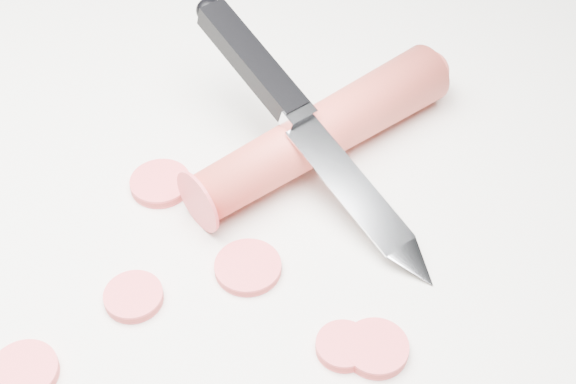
{
  "coord_description": "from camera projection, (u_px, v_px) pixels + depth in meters",
  "views": [
    {
      "loc": [
        0.04,
        -0.32,
        0.36
      ],
      "look_at": [
        0.03,
        0.0,
        0.02
      ],
      "focal_mm": 50.0,
      "sensor_mm": 36.0,
      "label": 1
    }
  ],
  "objects": [
    {
      "name": "ground",
      "position": [
        234.0,
        214.0,
        0.48
      ],
      "size": [
        2.4,
        2.4,
        0.0
      ],
      "primitive_type": "plane",
      "color": "silver",
      "rests_on": "ground"
    },
    {
      "name": "carrot",
      "position": [
        322.0,
        132.0,
        0.5
      ],
      "size": [
        0.17,
        0.15,
        0.03
      ],
      "primitive_type": "cylinder",
      "rotation": [
        1.57,
        0.0,
        -0.87
      ],
      "color": "red",
      "rests_on": "ground"
    },
    {
      "name": "carrot_slice_0",
      "position": [
        24.0,
        372.0,
        0.4
      ],
      "size": [
        0.03,
        0.03,
        0.01
      ],
      "primitive_type": "cylinder",
      "color": "#EA424A",
      "rests_on": "ground"
    },
    {
      "name": "carrot_slice_1",
      "position": [
        134.0,
        297.0,
        0.43
      ],
      "size": [
        0.03,
        0.03,
        0.01
      ],
      "primitive_type": "cylinder",
      "color": "#EA424A",
      "rests_on": "ground"
    },
    {
      "name": "carrot_slice_2",
      "position": [
        248.0,
        267.0,
        0.45
      ],
      "size": [
        0.04,
        0.04,
        0.01
      ],
      "primitive_type": "cylinder",
      "color": "#EA424A",
      "rests_on": "ground"
    },
    {
      "name": "carrot_slice_3",
      "position": [
        343.0,
        346.0,
        0.41
      ],
      "size": [
        0.03,
        0.03,
        0.01
      ],
      "primitive_type": "cylinder",
      "color": "#EA424A",
      "rests_on": "ground"
    },
    {
      "name": "carrot_slice_4",
      "position": [
        376.0,
        348.0,
        0.41
      ],
      "size": [
        0.03,
        0.03,
        0.01
      ],
      "primitive_type": "cylinder",
      "color": "#EA424A",
      "rests_on": "ground"
    },
    {
      "name": "carrot_slice_5",
      "position": [
        160.0,
        183.0,
        0.49
      ],
      "size": [
        0.04,
        0.04,
        0.01
      ],
      "primitive_type": "cylinder",
      "color": "#EA424A",
      "rests_on": "ground"
    },
    {
      "name": "kitchen_knife",
      "position": [
        311.0,
        129.0,
        0.47
      ],
      "size": [
        0.16,
        0.18,
        0.08
      ],
      "primitive_type": null,
      "color": "silver",
      "rests_on": "ground"
    }
  ]
}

